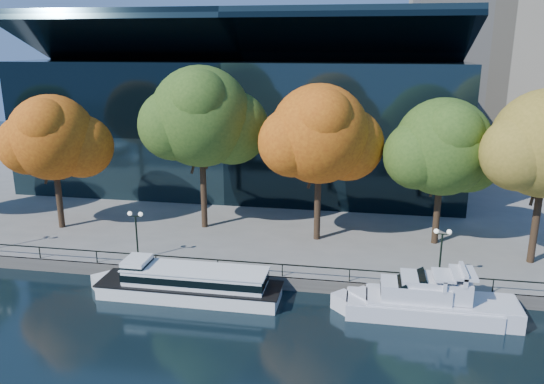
% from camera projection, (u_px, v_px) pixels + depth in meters
% --- Properties ---
extents(ground, '(160.00, 160.00, 0.00)m').
position_uv_depth(ground, '(206.00, 303.00, 37.88)').
color(ground, black).
rests_on(ground, ground).
extents(promenade, '(90.00, 67.08, 1.00)m').
position_uv_depth(promenade, '(284.00, 176.00, 72.23)').
color(promenade, slate).
rests_on(promenade, ground).
extents(railing, '(88.20, 0.08, 0.99)m').
position_uv_depth(railing, '(218.00, 260.00, 40.44)').
color(railing, black).
rests_on(railing, promenade).
extents(convention_building, '(50.00, 24.57, 21.43)m').
position_uv_depth(convention_building, '(247.00, 121.00, 66.39)').
color(convention_building, black).
rests_on(convention_building, ground).
extents(tour_boat, '(14.61, 3.26, 2.77)m').
position_uv_depth(tour_boat, '(185.00, 282.00, 38.44)').
color(tour_boat, white).
rests_on(tour_boat, ground).
extents(cruiser_near, '(11.18, 2.88, 3.24)m').
position_uv_depth(cruiser_near, '(415.00, 303.00, 35.71)').
color(cruiser_near, silver).
rests_on(cruiser_near, ground).
extents(cruiser_far, '(11.25, 3.12, 3.67)m').
position_uv_depth(cruiser_far, '(434.00, 301.00, 35.67)').
color(cruiser_far, silver).
rests_on(cruiser_far, ground).
extents(tree_1, '(9.76, 8.00, 12.53)m').
position_uv_depth(tree_1, '(54.00, 139.00, 48.19)').
color(tree_1, black).
rests_on(tree_1, promenade).
extents(tree_2, '(11.43, 9.37, 15.09)m').
position_uv_depth(tree_2, '(203.00, 119.00, 47.78)').
color(tree_2, black).
rests_on(tree_2, promenade).
extents(tree_3, '(10.63, 8.72, 13.74)m').
position_uv_depth(tree_3, '(321.00, 136.00, 44.91)').
color(tree_3, black).
rests_on(tree_3, promenade).
extents(tree_4, '(10.24, 8.40, 12.65)m').
position_uv_depth(tree_4, '(445.00, 149.00, 44.21)').
color(tree_4, black).
rests_on(tree_4, promenade).
extents(lamp_1, '(1.26, 0.36, 4.03)m').
position_uv_depth(lamp_1, '(136.00, 224.00, 42.25)').
color(lamp_1, black).
rests_on(lamp_1, promenade).
extents(lamp_2, '(1.26, 0.36, 4.03)m').
position_uv_depth(lamp_2, '(442.00, 243.00, 38.30)').
color(lamp_2, black).
rests_on(lamp_2, promenade).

